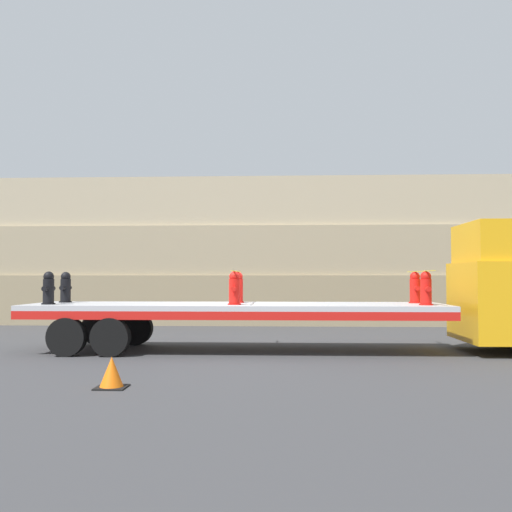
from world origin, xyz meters
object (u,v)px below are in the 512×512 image
at_px(fire_hydrant_black_near_0, 49,288).
at_px(traffic_cone, 112,373).
at_px(fire_hydrant_red_far_1, 238,288).
at_px(fire_hydrant_red_far_2, 415,288).
at_px(flatbed_trailer, 208,312).
at_px(fire_hydrant_red_near_1, 234,289).
at_px(fire_hydrant_black_far_0, 66,288).
at_px(fire_hydrant_red_near_2, 426,289).
at_px(truck_cab, 509,288).

relative_size(fire_hydrant_black_near_0, traffic_cone, 1.56).
distance_m(fire_hydrant_red_far_1, fire_hydrant_red_far_2, 4.64).
height_order(flatbed_trailer, fire_hydrant_red_far_2, fire_hydrant_red_far_2).
bearing_deg(fire_hydrant_red_far_1, fire_hydrant_red_near_1, -90.00).
bearing_deg(fire_hydrant_red_near_1, fire_hydrant_black_far_0, 166.42).
distance_m(flatbed_trailer, fire_hydrant_red_near_1, 1.10).
height_order(fire_hydrant_black_far_0, fire_hydrant_red_far_2, same).
bearing_deg(flatbed_trailer, fire_hydrant_black_near_0, -171.85).
height_order(fire_hydrant_red_near_1, fire_hydrant_red_far_1, same).
height_order(fire_hydrant_black_near_0, fire_hydrant_red_near_2, same).
bearing_deg(fire_hydrant_black_far_0, traffic_cone, -62.02).
xyz_separation_m(fire_hydrant_black_far_0, fire_hydrant_red_near_1, (4.64, -1.12, 0.00)).
height_order(truck_cab, fire_hydrant_black_near_0, truck_cab).
xyz_separation_m(truck_cab, fire_hydrant_black_near_0, (-11.47, -0.56, 0.00)).
distance_m(fire_hydrant_black_far_0, traffic_cone, 6.40).
height_order(fire_hydrant_red_near_1, fire_hydrant_red_far_2, same).
xyz_separation_m(fire_hydrant_black_near_0, traffic_cone, (2.94, -4.40, -1.34)).
bearing_deg(fire_hydrant_black_near_0, truck_cab, 2.80).
relative_size(flatbed_trailer, fire_hydrant_black_far_0, 12.80).
distance_m(truck_cab, fire_hydrant_red_far_2, 2.26).
bearing_deg(fire_hydrant_red_near_2, truck_cab, 14.39).
bearing_deg(traffic_cone, fire_hydrant_black_far_0, 117.98).
relative_size(truck_cab, fire_hydrant_red_near_2, 3.94).
bearing_deg(fire_hydrant_red_near_2, fire_hydrant_black_far_0, 173.11).
relative_size(fire_hydrant_red_far_2, traffic_cone, 1.56).
bearing_deg(fire_hydrant_red_near_2, fire_hydrant_black_near_0, 180.00).
relative_size(flatbed_trailer, fire_hydrant_red_near_1, 12.80).
xyz_separation_m(fire_hydrant_red_far_2, traffic_cone, (-6.35, -5.53, -1.34)).
xyz_separation_m(fire_hydrant_red_near_2, fire_hydrant_red_far_2, (0.00, 1.12, 0.00)).
bearing_deg(fire_hydrant_red_far_2, fire_hydrant_black_far_0, 180.00).
distance_m(flatbed_trailer, fire_hydrant_red_far_1, 1.10).
relative_size(fire_hydrant_red_near_1, traffic_cone, 1.56).
distance_m(truck_cab, fire_hydrant_red_far_1, 6.85).
distance_m(truck_cab, fire_hydrant_red_near_2, 2.26).
relative_size(truck_cab, fire_hydrant_red_far_2, 3.94).
bearing_deg(flatbed_trailer, fire_hydrant_red_far_1, 37.73).
xyz_separation_m(fire_hydrant_red_near_2, traffic_cone, (-6.35, -4.40, -1.34)).
bearing_deg(fire_hydrant_red_near_1, flatbed_trailer, 142.27).
relative_size(flatbed_trailer, fire_hydrant_black_near_0, 12.80).
xyz_separation_m(fire_hydrant_red_near_1, fire_hydrant_red_near_2, (4.64, 0.00, 0.00)).
bearing_deg(fire_hydrant_black_far_0, truck_cab, -2.80).
distance_m(truck_cab, traffic_cone, 9.97).
xyz_separation_m(truck_cab, fire_hydrant_red_far_2, (-2.19, 0.56, 0.00)).
bearing_deg(flatbed_trailer, fire_hydrant_red_far_2, 5.96).
relative_size(fire_hydrant_red_near_1, fire_hydrant_red_far_2, 1.00).
bearing_deg(fire_hydrant_red_far_2, fire_hydrant_red_far_1, 180.00).
height_order(fire_hydrant_red_near_2, fire_hydrant_red_far_2, same).
distance_m(truck_cab, fire_hydrant_black_far_0, 11.49).
xyz_separation_m(fire_hydrant_red_far_1, traffic_cone, (-1.71, -5.53, -1.34)).
height_order(truck_cab, fire_hydrant_red_near_2, truck_cab).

